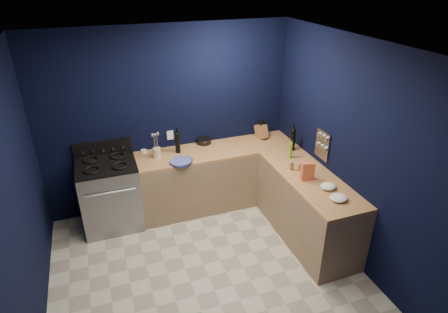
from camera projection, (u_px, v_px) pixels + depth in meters
name	position (u px, v px, depth m)	size (l,w,h in m)	color
floor	(209.00, 277.00, 4.38)	(3.50, 3.50, 0.02)	beige
ceiling	(203.00, 48.00, 3.19)	(3.50, 3.50, 0.02)	silver
wall_back	(169.00, 120.00, 5.26)	(3.50, 0.02, 2.60)	black
wall_right	(352.00, 154.00, 4.31)	(0.02, 3.50, 2.60)	black
wall_left	(12.00, 216.00, 3.25)	(0.02, 3.50, 2.60)	black
cab_back	(217.00, 178.00, 5.56)	(2.30, 0.63, 0.86)	#917354
top_back	(217.00, 150.00, 5.36)	(2.30, 0.63, 0.04)	brown
cab_right	(307.00, 209.00, 4.85)	(0.63, 1.67, 0.86)	#917354
top_right	(311.00, 179.00, 4.65)	(0.63, 1.67, 0.04)	brown
gas_range	(111.00, 196.00, 5.08)	(0.76, 0.66, 0.92)	gray
oven_door	(113.00, 209.00, 4.82)	(0.59, 0.02, 0.42)	black
cooktop	(106.00, 165.00, 4.86)	(0.76, 0.66, 0.03)	black
backguard	(103.00, 148.00, 5.06)	(0.76, 0.06, 0.20)	black
spice_panel	(323.00, 145.00, 4.82)	(0.02, 0.28, 0.38)	gray
wall_outlet	(170.00, 135.00, 5.34)	(0.09, 0.02, 0.13)	white
plate_stack	(181.00, 162.00, 4.97)	(0.29, 0.29, 0.04)	#4552A1
ramekin	(144.00, 151.00, 5.25)	(0.09, 0.09, 0.03)	white
utensil_crock	(157.00, 152.00, 5.10)	(0.11, 0.11, 0.14)	beige
wine_bottle_back	(178.00, 143.00, 5.19)	(0.07, 0.07, 0.29)	black
lemon_basket	(204.00, 141.00, 5.50)	(0.21, 0.21, 0.08)	black
knife_block	(261.00, 131.00, 5.66)	(0.11, 0.19, 0.21)	brown
wine_bottle_right	(293.00, 140.00, 5.26)	(0.07, 0.07, 0.30)	black
oil_bottle	(290.00, 150.00, 5.06)	(0.05, 0.05, 0.23)	#7FA828
spice_jar_near	(292.00, 166.00, 4.79)	(0.05, 0.05, 0.11)	olive
spice_jar_far	(300.00, 167.00, 4.78)	(0.05, 0.05, 0.09)	olive
crouton_bag	(308.00, 171.00, 4.55)	(0.16, 0.07, 0.23)	#AB1F39
towel_front	(328.00, 186.00, 4.39)	(0.19, 0.16, 0.07)	white
towel_end	(339.00, 198.00, 4.18)	(0.20, 0.18, 0.06)	white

